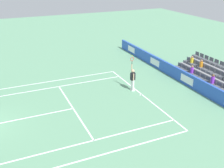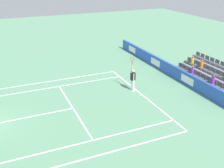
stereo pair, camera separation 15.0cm
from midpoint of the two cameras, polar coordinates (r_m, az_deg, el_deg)
line_baseline at (r=20.87m, az=6.16°, el=-2.24°), size 10.97×0.10×0.01m
line_service at (r=18.97m, az=-8.46°, el=-5.15°), size 8.23×0.10×0.01m
line_centre_service at (r=18.53m, az=-18.05°, el=-6.88°), size 0.10×6.40×0.01m
line_singles_sideline_left at (r=22.50m, az=-12.49°, el=-0.71°), size 0.10×11.89×0.01m
line_singles_sideline_right at (r=15.49m, az=-5.77°, el=-12.19°), size 0.10×11.89×0.01m
line_doubles_sideline_left at (r=23.74m, az=-13.20°, el=0.53°), size 0.10×11.89×0.01m
line_doubles_sideline_right at (r=14.45m, az=-3.97°, el=-15.12°), size 0.10×11.89×0.01m
line_centre_mark at (r=20.82m, az=5.92°, el=-2.29°), size 0.10×0.20×0.01m
sponsor_barrier at (r=22.97m, az=15.60°, el=0.93°), size 24.49×0.22×1.08m
tennis_player at (r=21.13m, az=4.19°, el=1.11°), size 0.53×0.37×2.85m
stadium_stand at (r=24.44m, az=19.82°, el=1.75°), size 6.20×2.85×1.76m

